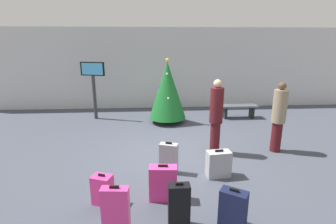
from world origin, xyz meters
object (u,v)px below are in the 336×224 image
at_px(suitcase_1, 163,183).
at_px(suitcase_5, 116,209).
at_px(suitcase_2, 233,209).
at_px(waiting_bench, 239,108).
at_px(traveller_0, 279,116).
at_px(suitcase_4, 218,164).
at_px(holiday_tree, 167,90).
at_px(suitcase_0, 179,206).
at_px(suitcase_6, 169,158).
at_px(traveller_1, 216,115).
at_px(suitcase_3, 103,190).
at_px(flight_info_kiosk, 93,80).

distance_m(suitcase_1, suitcase_5, 1.02).
bearing_deg(suitcase_2, waiting_bench, 70.46).
xyz_separation_m(traveller_0, suitcase_4, (-1.80, -1.17, -0.67)).
height_order(holiday_tree, suitcase_4, holiday_tree).
bearing_deg(traveller_0, holiday_tree, 134.96).
relative_size(suitcase_0, suitcase_6, 1.07).
bearing_deg(suitcase_1, holiday_tree, 85.28).
height_order(waiting_bench, traveller_1, traveller_1).
xyz_separation_m(traveller_0, traveller_1, (-1.59, -0.02, 0.05)).
bearing_deg(suitcase_0, suitcase_2, -4.47).
height_order(holiday_tree, suitcase_0, holiday_tree).
xyz_separation_m(suitcase_0, suitcase_3, (-1.25, 0.67, -0.09)).
distance_m(traveller_1, suitcase_0, 2.93).
height_order(traveller_0, suitcase_2, traveller_0).
distance_m(suitcase_3, suitcase_6, 1.58).
bearing_deg(traveller_0, traveller_1, -179.29).
xyz_separation_m(traveller_0, suitcase_2, (-1.97, -2.68, -0.64)).
xyz_separation_m(waiting_bench, suitcase_2, (-2.01, -5.66, -0.05)).
distance_m(suitcase_2, suitcase_5, 1.75).
bearing_deg(suitcase_2, traveller_0, 53.67).
distance_m(waiting_bench, suitcase_6, 4.85).
height_order(suitcase_3, suitcase_5, suitcase_5).
relative_size(flight_info_kiosk, suitcase_5, 2.80).
bearing_deg(waiting_bench, flight_info_kiosk, 177.18).
bearing_deg(suitcase_2, suitcase_5, 177.66).
bearing_deg(suitcase_5, traveller_1, 50.60).
height_order(flight_info_kiosk, traveller_1, flight_info_kiosk).
xyz_separation_m(suitcase_1, suitcase_4, (1.19, 0.74, -0.04)).
distance_m(holiday_tree, suitcase_6, 3.65).
height_order(suitcase_1, suitcase_6, suitcase_6).
bearing_deg(suitcase_4, traveller_1, 79.93).
bearing_deg(suitcase_2, suitcase_1, 142.51).
bearing_deg(suitcase_6, waiting_bench, 53.96).
xyz_separation_m(suitcase_3, suitcase_5, (0.31, -0.66, 0.09)).
xyz_separation_m(traveller_1, suitcase_0, (-1.19, -2.60, -0.64)).
distance_m(waiting_bench, suitcase_0, 6.27).
xyz_separation_m(flight_info_kiosk, suitcase_0, (2.42, -5.86, -1.07)).
xyz_separation_m(waiting_bench, traveller_1, (-1.63, -3.00, 0.64)).
bearing_deg(traveller_0, suitcase_4, -146.94).
height_order(waiting_bench, suitcase_2, suitcase_2).
bearing_deg(traveller_1, holiday_tree, 111.13).
bearing_deg(suitcase_6, traveller_0, 18.50).
bearing_deg(suitcase_1, suitcase_3, -177.61).
bearing_deg(flight_info_kiosk, suitcase_0, -67.57).
xyz_separation_m(traveller_1, suitcase_5, (-2.13, -2.59, -0.65)).
bearing_deg(flight_info_kiosk, holiday_tree, -13.52).
relative_size(flight_info_kiosk, suitcase_4, 3.44).
relative_size(waiting_bench, suitcase_6, 1.93).
bearing_deg(suitcase_6, suitcase_5, -118.47).
height_order(suitcase_3, suitcase_4, suitcase_4).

